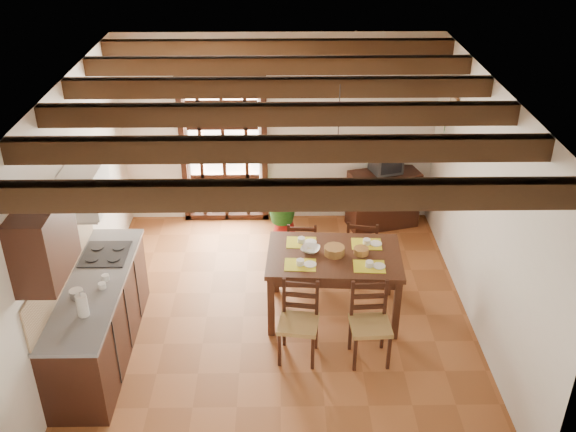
{
  "coord_description": "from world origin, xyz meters",
  "views": [
    {
      "loc": [
        0.0,
        -6.16,
        4.74
      ],
      "look_at": [
        0.1,
        0.4,
        1.15
      ],
      "focal_mm": 40.0,
      "sensor_mm": 36.0,
      "label": 1
    }
  ],
  "objects_px": {
    "pendant_lamp": "(338,150)",
    "chair_near_right": "(369,337)",
    "kitchen_counter": "(99,317)",
    "chair_far_right": "(361,259)",
    "chair_far_left": "(302,258)",
    "crt_tv": "(386,161)",
    "chair_near_left": "(298,335)",
    "potted_plant": "(284,197)",
    "sideboard": "(383,199)",
    "dining_table": "(334,262)"
  },
  "relations": [
    {
      "from": "dining_table",
      "to": "chair_far_right",
      "type": "distance_m",
      "value": 0.98
    },
    {
      "from": "crt_tv",
      "to": "potted_plant",
      "type": "distance_m",
      "value": 1.55
    },
    {
      "from": "kitchen_counter",
      "to": "chair_near_right",
      "type": "xyz_separation_m",
      "value": [
        2.91,
        -0.15,
        -0.19
      ]
    },
    {
      "from": "chair_near_right",
      "to": "chair_far_right",
      "type": "height_order",
      "value": "chair_near_right"
    },
    {
      "from": "chair_near_right",
      "to": "pendant_lamp",
      "type": "distance_m",
      "value": 2.04
    },
    {
      "from": "chair_near_right",
      "to": "sideboard",
      "type": "xyz_separation_m",
      "value": [
        0.57,
        2.98,
        0.14
      ]
    },
    {
      "from": "kitchen_counter",
      "to": "chair_far_right",
      "type": "distance_m",
      "value": 3.33
    },
    {
      "from": "potted_plant",
      "to": "pendant_lamp",
      "type": "distance_m",
      "value": 2.46
    },
    {
      "from": "chair_near_left",
      "to": "potted_plant",
      "type": "height_order",
      "value": "potted_plant"
    },
    {
      "from": "chair_far_right",
      "to": "potted_plant",
      "type": "bearing_deg",
      "value": -39.97
    },
    {
      "from": "kitchen_counter",
      "to": "crt_tv",
      "type": "xyz_separation_m",
      "value": [
        3.48,
        2.82,
        0.57
      ]
    },
    {
      "from": "chair_near_right",
      "to": "chair_far_left",
      "type": "xyz_separation_m",
      "value": [
        -0.67,
        1.62,
        -0.02
      ]
    },
    {
      "from": "potted_plant",
      "to": "pendant_lamp",
      "type": "xyz_separation_m",
      "value": [
        0.56,
        -1.87,
        1.51
      ]
    },
    {
      "from": "chair_near_right",
      "to": "potted_plant",
      "type": "height_order",
      "value": "potted_plant"
    },
    {
      "from": "chair_near_left",
      "to": "chair_near_right",
      "type": "xyz_separation_m",
      "value": [
        0.76,
        -0.05,
        0.0
      ]
    },
    {
      "from": "dining_table",
      "to": "crt_tv",
      "type": "relative_size",
      "value": 3.27
    },
    {
      "from": "chair_far_right",
      "to": "pendant_lamp",
      "type": "distance_m",
      "value": 1.96
    },
    {
      "from": "chair_near_right",
      "to": "chair_far_left",
      "type": "height_order",
      "value": "chair_near_right"
    },
    {
      "from": "potted_plant",
      "to": "kitchen_counter",
      "type": "bearing_deg",
      "value": -127.65
    },
    {
      "from": "chair_near_left",
      "to": "potted_plant",
      "type": "bearing_deg",
      "value": 101.81
    },
    {
      "from": "chair_near_left",
      "to": "chair_near_right",
      "type": "bearing_deg",
      "value": 5.71
    },
    {
      "from": "chair_far_right",
      "to": "pendant_lamp",
      "type": "bearing_deg",
      "value": 67.89
    },
    {
      "from": "chair_far_left",
      "to": "crt_tv",
      "type": "xyz_separation_m",
      "value": [
        1.24,
        1.35,
        0.78
      ]
    },
    {
      "from": "dining_table",
      "to": "pendant_lamp",
      "type": "height_order",
      "value": "pendant_lamp"
    },
    {
      "from": "sideboard",
      "to": "crt_tv",
      "type": "distance_m",
      "value": 0.62
    },
    {
      "from": "dining_table",
      "to": "sideboard",
      "type": "distance_m",
      "value": 2.37
    },
    {
      "from": "pendant_lamp",
      "to": "sideboard",
      "type": "bearing_deg",
      "value": 66.41
    },
    {
      "from": "chair_far_right",
      "to": "chair_near_right",
      "type": "bearing_deg",
      "value": 97.37
    },
    {
      "from": "chair_far_left",
      "to": "pendant_lamp",
      "type": "height_order",
      "value": "pendant_lamp"
    },
    {
      "from": "dining_table",
      "to": "kitchen_counter",
      "type": "bearing_deg",
      "value": -162.27
    },
    {
      "from": "kitchen_counter",
      "to": "chair_near_left",
      "type": "xyz_separation_m",
      "value": [
        2.15,
        -0.1,
        -0.19
      ]
    },
    {
      "from": "crt_tv",
      "to": "kitchen_counter",
      "type": "bearing_deg",
      "value": -158.55
    },
    {
      "from": "kitchen_counter",
      "to": "chair_far_right",
      "type": "height_order",
      "value": "kitchen_counter"
    },
    {
      "from": "pendant_lamp",
      "to": "dining_table",
      "type": "bearing_deg",
      "value": -90.0
    },
    {
      "from": "chair_far_left",
      "to": "chair_near_right",
      "type": "bearing_deg",
      "value": 117.38
    },
    {
      "from": "kitchen_counter",
      "to": "dining_table",
      "type": "height_order",
      "value": "kitchen_counter"
    },
    {
      "from": "chair_near_left",
      "to": "chair_far_left",
      "type": "relative_size",
      "value": 1.07
    },
    {
      "from": "chair_near_right",
      "to": "chair_far_right",
      "type": "xyz_separation_m",
      "value": [
        0.09,
        1.57,
        -0.01
      ]
    },
    {
      "from": "sideboard",
      "to": "potted_plant",
      "type": "xyz_separation_m",
      "value": [
        -1.46,
        -0.2,
        0.14
      ]
    },
    {
      "from": "pendant_lamp",
      "to": "chair_near_right",
      "type": "bearing_deg",
      "value": -69.8
    },
    {
      "from": "chair_far_left",
      "to": "crt_tv",
      "type": "distance_m",
      "value": 1.99
    },
    {
      "from": "chair_far_left",
      "to": "chair_far_right",
      "type": "height_order",
      "value": "chair_far_right"
    },
    {
      "from": "chair_near_left",
      "to": "pendant_lamp",
      "type": "relative_size",
      "value": 1.07
    },
    {
      "from": "chair_far_left",
      "to": "potted_plant",
      "type": "relative_size",
      "value": 0.44
    },
    {
      "from": "chair_near_left",
      "to": "sideboard",
      "type": "distance_m",
      "value": 3.22
    },
    {
      "from": "dining_table",
      "to": "potted_plant",
      "type": "height_order",
      "value": "potted_plant"
    },
    {
      "from": "chair_far_right",
      "to": "crt_tv",
      "type": "distance_m",
      "value": 1.66
    },
    {
      "from": "chair_near_right",
      "to": "chair_near_left",
      "type": "bearing_deg",
      "value": 173.6
    },
    {
      "from": "chair_far_left",
      "to": "potted_plant",
      "type": "xyz_separation_m",
      "value": [
        -0.22,
        1.16,
        0.31
      ]
    },
    {
      "from": "chair_near_left",
      "to": "crt_tv",
      "type": "xyz_separation_m",
      "value": [
        1.33,
        2.92,
        0.76
      ]
    }
  ]
}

